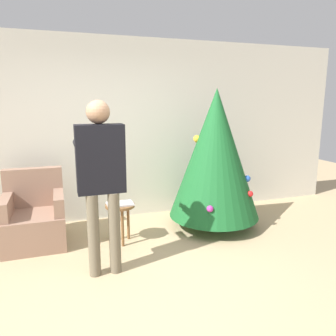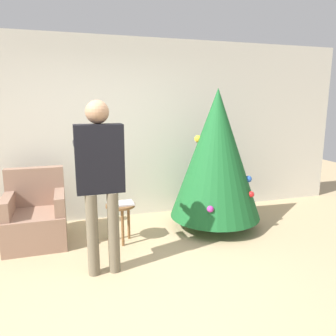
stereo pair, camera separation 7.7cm
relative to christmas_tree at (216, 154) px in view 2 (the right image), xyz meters
name	(u,v)px [view 2 (the right image)]	position (x,y,z in m)	size (l,w,h in m)	color
ground_plane	(142,295)	(-1.39, -1.36, -1.06)	(14.00, 14.00, 0.00)	tan
wall_back	(107,131)	(-1.39, 0.87, 0.29)	(8.00, 0.06, 2.70)	beige
christmas_tree	(216,154)	(0.00, 0.00, 0.00)	(1.27, 1.27, 1.96)	brown
armchair	(36,218)	(-2.40, 0.20, -0.74)	(0.73, 0.75, 0.93)	#93705B
person_standing	(100,170)	(-1.67, -0.78, 0.03)	(0.49, 0.57, 1.79)	#6B604C
side_stool	(121,211)	(-1.37, -0.12, -0.65)	(0.37, 0.37, 0.50)	brown
laptop	(120,203)	(-1.37, -0.12, -0.55)	(0.33, 0.23, 0.02)	silver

